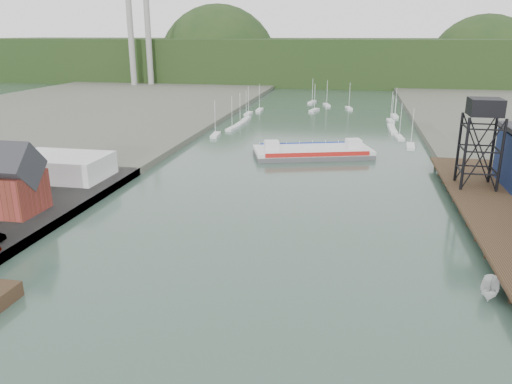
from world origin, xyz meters
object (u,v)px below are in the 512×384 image
at_px(motorboat, 490,289).
at_px(lift_tower, 485,113).
at_px(chain_ferry, 313,152).
at_px(harbor_building, 1,185).

bearing_deg(motorboat, lift_tower, 98.63).
xyz_separation_m(lift_tower, chain_ferry, (-32.17, 26.26, -14.47)).
bearing_deg(lift_tower, chain_ferry, 140.78).
xyz_separation_m(harbor_building, motorboat, (70.87, -11.14, -5.07)).
height_order(harbor_building, lift_tower, lift_tower).
bearing_deg(harbor_building, chain_ferry, 50.44).
relative_size(harbor_building, lift_tower, 0.76).
distance_m(chain_ferry, motorboat, 70.39).
bearing_deg(chain_ferry, lift_tower, -56.56).
distance_m(lift_tower, chain_ferry, 43.98).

